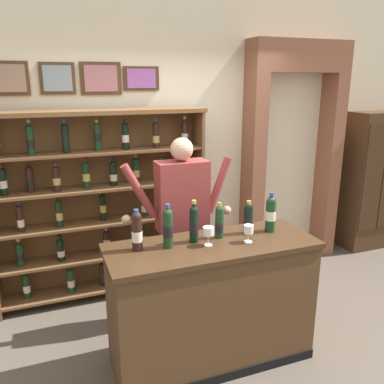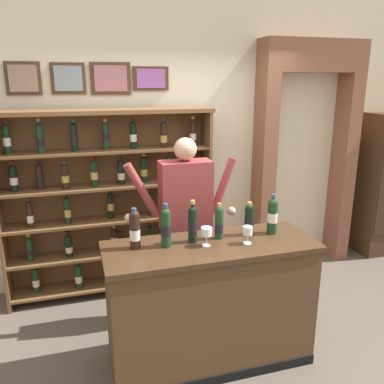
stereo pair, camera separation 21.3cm
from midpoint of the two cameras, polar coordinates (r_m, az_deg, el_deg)
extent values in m
cube|color=brown|center=(3.59, 2.86, -22.30)|extent=(14.00, 14.00, 0.02)
cube|color=beige|center=(4.45, -5.59, 8.70)|extent=(12.00, 0.16, 3.32)
cube|color=#422B19|center=(4.18, -25.89, 14.42)|extent=(0.32, 0.02, 0.31)
cube|color=#896A59|center=(4.17, -25.91, 14.42)|extent=(0.26, 0.01, 0.25)
cube|color=#422B19|center=(4.17, -20.15, 15.02)|extent=(0.33, 0.02, 0.30)
cube|color=slate|center=(4.16, -20.14, 15.02)|extent=(0.26, 0.01, 0.24)
cube|color=#422B19|center=(4.20, -14.39, 15.47)|extent=(0.40, 0.02, 0.31)
cube|color=#945A62|center=(4.19, -14.37, 15.47)|extent=(0.32, 0.01, 0.25)
cube|color=#422B19|center=(4.27, -8.75, 15.76)|extent=(0.37, 0.02, 0.24)
cube|color=#8B4C98|center=(4.25, -8.71, 15.76)|extent=(0.29, 0.01, 0.19)
cube|color=brown|center=(4.33, -0.60, -0.80)|extent=(0.03, 0.32, 1.93)
cube|color=brown|center=(4.26, -14.44, -1.62)|extent=(2.09, 0.02, 1.93)
cube|color=brown|center=(4.45, -13.43, -12.84)|extent=(2.03, 0.31, 0.02)
cylinder|color=#19381E|center=(4.40, -23.92, -12.36)|extent=(0.07, 0.07, 0.23)
sphere|color=#19381E|center=(4.34, -24.10, -10.97)|extent=(0.07, 0.07, 0.07)
cylinder|color=#19381E|center=(4.33, -24.14, -10.64)|extent=(0.03, 0.03, 0.07)
cylinder|color=#99999E|center=(4.32, -24.17, -10.35)|extent=(0.03, 0.03, 0.03)
cylinder|color=silver|center=(4.40, -23.90, -12.54)|extent=(0.07, 0.07, 0.07)
cylinder|color=#19381E|center=(4.34, -18.32, -12.14)|extent=(0.07, 0.07, 0.23)
sphere|color=#19381E|center=(4.29, -18.46, -10.74)|extent=(0.07, 0.07, 0.07)
cylinder|color=#19381E|center=(4.27, -18.50, -10.32)|extent=(0.03, 0.03, 0.08)
cylinder|color=#99999E|center=(4.26, -18.54, -9.95)|extent=(0.03, 0.03, 0.03)
cylinder|color=beige|center=(4.35, -18.31, -12.30)|extent=(0.07, 0.07, 0.07)
cylinder|color=black|center=(4.39, -14.04, -11.52)|extent=(0.07, 0.07, 0.21)
sphere|color=black|center=(4.34, -14.14, -10.19)|extent=(0.07, 0.07, 0.07)
cylinder|color=black|center=(4.33, -14.16, -9.92)|extent=(0.03, 0.03, 0.06)
cylinder|color=black|center=(4.32, -14.18, -9.70)|extent=(0.03, 0.03, 0.03)
cylinder|color=black|center=(4.39, -14.05, -11.42)|extent=(0.07, 0.07, 0.07)
cylinder|color=black|center=(4.46, -8.16, -10.74)|extent=(0.07, 0.07, 0.22)
sphere|color=black|center=(4.41, -8.22, -9.42)|extent=(0.07, 0.07, 0.07)
cylinder|color=black|center=(4.40, -8.24, -8.99)|extent=(0.03, 0.03, 0.08)
cylinder|color=black|center=(4.38, -8.26, -8.61)|extent=(0.03, 0.03, 0.03)
cylinder|color=black|center=(4.46, -8.17, -10.65)|extent=(0.07, 0.07, 0.07)
cylinder|color=#19381E|center=(4.52, -2.96, -10.17)|extent=(0.07, 0.07, 0.22)
sphere|color=#19381E|center=(4.47, -2.98, -8.84)|extent=(0.07, 0.07, 0.07)
cylinder|color=#19381E|center=(4.46, -2.98, -8.53)|extent=(0.03, 0.03, 0.06)
cylinder|color=black|center=(4.45, -2.99, -8.27)|extent=(0.03, 0.03, 0.03)
cylinder|color=beige|center=(4.53, -2.95, -10.34)|extent=(0.07, 0.07, 0.07)
cube|color=brown|center=(4.29, -13.74, -8.65)|extent=(2.03, 0.31, 0.03)
cylinder|color=#19381E|center=(4.25, -24.71, -8.36)|extent=(0.07, 0.07, 0.19)
sphere|color=#19381E|center=(4.21, -24.87, -7.06)|extent=(0.07, 0.07, 0.07)
cylinder|color=#19381E|center=(4.19, -24.93, -6.62)|extent=(0.03, 0.03, 0.08)
cylinder|color=#B79338|center=(4.18, -24.98, -6.22)|extent=(0.04, 0.04, 0.03)
cylinder|color=black|center=(4.25, -24.70, -8.43)|extent=(0.07, 0.07, 0.06)
cylinder|color=black|center=(4.21, -19.66, -8.05)|extent=(0.07, 0.07, 0.19)
sphere|color=black|center=(4.17, -19.78, -6.77)|extent=(0.07, 0.07, 0.07)
cylinder|color=black|center=(4.16, -19.83, -6.36)|extent=(0.03, 0.03, 0.08)
cylinder|color=black|center=(4.15, -19.86, -6.00)|extent=(0.04, 0.04, 0.03)
cylinder|color=beige|center=(4.22, -19.63, -8.27)|extent=(0.07, 0.07, 0.06)
cylinder|color=black|center=(4.29, -13.51, -7.05)|extent=(0.07, 0.07, 0.20)
sphere|color=black|center=(4.25, -13.60, -5.76)|extent=(0.07, 0.07, 0.07)
cylinder|color=black|center=(4.24, -13.62, -5.46)|extent=(0.03, 0.03, 0.06)
cylinder|color=#99999E|center=(4.23, -13.63, -5.22)|extent=(0.03, 0.03, 0.03)
cylinder|color=silver|center=(4.29, -13.51, -6.99)|extent=(0.07, 0.07, 0.06)
cylinder|color=black|center=(4.30, -8.55, -6.69)|extent=(0.07, 0.07, 0.20)
sphere|color=black|center=(4.26, -8.61, -5.39)|extent=(0.07, 0.07, 0.07)
cylinder|color=black|center=(4.25, -8.62, -5.12)|extent=(0.03, 0.03, 0.06)
cylinder|color=maroon|center=(4.25, -8.63, -4.89)|extent=(0.03, 0.03, 0.03)
cylinder|color=beige|center=(4.30, -8.56, -6.58)|extent=(0.07, 0.07, 0.06)
cylinder|color=black|center=(4.43, -3.34, -5.81)|extent=(0.07, 0.07, 0.21)
sphere|color=black|center=(4.39, -3.36, -4.49)|extent=(0.07, 0.07, 0.07)
cylinder|color=black|center=(4.38, -3.37, -4.09)|extent=(0.03, 0.03, 0.08)
cylinder|color=#B79338|center=(4.37, -3.38, -3.75)|extent=(0.03, 0.03, 0.03)
cylinder|color=beige|center=(4.43, -3.34, -6.00)|extent=(0.07, 0.07, 0.07)
cube|color=brown|center=(4.16, -14.06, -4.16)|extent=(2.03, 0.31, 0.02)
cylinder|color=black|center=(4.09, -24.73, -3.71)|extent=(0.06, 0.06, 0.22)
sphere|color=black|center=(4.05, -24.92, -2.17)|extent=(0.06, 0.06, 0.06)
cylinder|color=black|center=(4.04, -24.96, -1.77)|extent=(0.02, 0.02, 0.07)
cylinder|color=navy|center=(4.04, -25.00, -1.43)|extent=(0.03, 0.03, 0.03)
cylinder|color=silver|center=(4.09, -24.69, -4.06)|extent=(0.06, 0.06, 0.07)
cylinder|color=black|center=(4.07, -19.89, -3.16)|extent=(0.06, 0.06, 0.24)
sphere|color=black|center=(4.03, -20.05, -1.50)|extent=(0.06, 0.06, 0.06)
cylinder|color=black|center=(4.02, -20.10, -1.05)|extent=(0.03, 0.03, 0.08)
cylinder|color=black|center=(4.01, -20.13, -0.67)|extent=(0.03, 0.03, 0.03)
cylinder|color=tan|center=(4.07, -19.88, -3.30)|extent=(0.06, 0.06, 0.08)
cylinder|color=black|center=(4.13, -14.07, -2.38)|extent=(0.06, 0.06, 0.24)
sphere|color=black|center=(4.10, -14.18, -0.74)|extent=(0.06, 0.06, 0.06)
cylinder|color=black|center=(4.09, -14.22, -0.26)|extent=(0.03, 0.03, 0.08)
cylinder|color=black|center=(4.08, -14.25, 0.17)|extent=(0.03, 0.03, 0.03)
cylinder|color=tan|center=(4.13, -14.08, -2.32)|extent=(0.06, 0.06, 0.08)
cylinder|color=black|center=(4.17, -8.32, -1.99)|extent=(0.06, 0.06, 0.22)
sphere|color=black|center=(4.14, -8.38, -0.46)|extent=(0.06, 0.06, 0.06)
cylinder|color=black|center=(4.13, -8.40, -0.15)|extent=(0.02, 0.02, 0.06)
cylinder|color=maroon|center=(4.13, -8.41, 0.10)|extent=(0.03, 0.03, 0.03)
cylinder|color=beige|center=(4.18, -8.31, -2.33)|extent=(0.06, 0.06, 0.07)
cylinder|color=black|center=(4.23, -3.59, -1.51)|extent=(0.06, 0.06, 0.23)
sphere|color=black|center=(4.20, -3.62, 0.09)|extent=(0.06, 0.06, 0.06)
cylinder|color=black|center=(4.19, -3.62, 0.40)|extent=(0.03, 0.03, 0.06)
cylinder|color=black|center=(4.19, -3.63, 0.65)|extent=(0.03, 0.03, 0.03)
cylinder|color=black|center=(4.24, -3.58, -1.74)|extent=(0.06, 0.06, 0.08)
cube|color=brown|center=(4.06, -14.39, 0.59)|extent=(2.03, 0.31, 0.02)
cylinder|color=black|center=(4.03, -26.81, 1.06)|extent=(0.07, 0.07, 0.22)
sphere|color=black|center=(4.01, -27.01, 2.65)|extent=(0.07, 0.07, 0.07)
cylinder|color=black|center=(4.01, -27.06, 3.01)|extent=(0.03, 0.03, 0.06)
cylinder|color=maroon|center=(4.00, -27.10, 3.32)|extent=(0.04, 0.04, 0.03)
cylinder|color=silver|center=(4.04, -26.80, 0.98)|extent=(0.07, 0.07, 0.07)
cylinder|color=black|center=(4.04, -23.56, 1.42)|extent=(0.07, 0.07, 0.21)
sphere|color=black|center=(4.02, -23.73, 2.94)|extent=(0.07, 0.07, 0.07)
cylinder|color=black|center=(4.01, -23.76, 3.26)|extent=(0.03, 0.03, 0.06)
cylinder|color=black|center=(4.01, -23.79, 3.52)|extent=(0.03, 0.03, 0.03)
cylinder|color=black|center=(4.05, -23.53, 1.17)|extent=(0.07, 0.07, 0.07)
cylinder|color=black|center=(3.98, -20.25, 1.53)|extent=(0.07, 0.07, 0.21)
sphere|color=black|center=(3.96, -20.40, 3.04)|extent=(0.07, 0.07, 0.07)
cylinder|color=black|center=(3.95, -20.43, 3.38)|extent=(0.03, 0.03, 0.06)
cylinder|color=navy|center=(3.95, -20.46, 3.64)|extent=(0.03, 0.03, 0.03)
cylinder|color=tan|center=(3.98, -20.25, 1.44)|extent=(0.07, 0.07, 0.07)
cylinder|color=black|center=(3.99, -16.37, 2.04)|extent=(0.07, 0.07, 0.23)
sphere|color=black|center=(3.96, -16.50, 3.71)|extent=(0.07, 0.07, 0.07)
cylinder|color=black|center=(3.95, -16.54, 4.15)|extent=(0.03, 0.03, 0.07)
cylinder|color=maroon|center=(3.95, -16.57, 4.53)|extent=(0.04, 0.04, 0.03)
cylinder|color=tan|center=(3.99, -16.37, 2.03)|extent=(0.07, 0.07, 0.07)
cylinder|color=black|center=(4.04, -12.67, 2.36)|extent=(0.07, 0.07, 0.21)
sphere|color=black|center=(4.02, -12.77, 3.88)|extent=(0.07, 0.07, 0.07)
cylinder|color=black|center=(4.01, -12.79, 4.28)|extent=(0.03, 0.03, 0.07)
cylinder|color=black|center=(4.01, -12.81, 4.62)|extent=(0.03, 0.03, 0.03)
cylinder|color=beige|center=(4.05, -12.66, 2.06)|extent=(0.07, 0.07, 0.07)
cylinder|color=black|center=(4.12, -9.46, 2.87)|extent=(0.07, 0.07, 0.22)
sphere|color=black|center=(4.09, -9.53, 4.47)|extent=(0.07, 0.07, 0.07)
cylinder|color=black|center=(4.09, -9.55, 4.83)|extent=(0.03, 0.03, 0.06)
cylinder|color=#B79338|center=(4.08, -9.56, 5.13)|extent=(0.03, 0.03, 0.03)
cylinder|color=tan|center=(4.12, -9.45, 2.64)|extent=(0.07, 0.07, 0.07)
cylinder|color=#19381E|center=(4.13, -5.86, 3.06)|extent=(0.07, 0.07, 0.22)
sphere|color=#19381E|center=(4.11, -5.91, 4.67)|extent=(0.07, 0.07, 0.07)
cylinder|color=#19381E|center=(4.10, -5.92, 5.05)|extent=(0.03, 0.03, 0.07)
cylinder|color=maroon|center=(4.10, -5.93, 5.39)|extent=(0.03, 0.03, 0.03)
cylinder|color=beige|center=(4.13, -5.87, 3.13)|extent=(0.07, 0.07, 0.07)
cylinder|color=black|center=(4.19, -2.85, 3.32)|extent=(0.07, 0.07, 0.23)
sphere|color=black|center=(4.17, -2.87, 4.91)|extent=(0.07, 0.07, 0.07)
cylinder|color=black|center=(4.16, -2.88, 5.37)|extent=(0.03, 0.03, 0.08)
cylinder|color=navy|center=(4.16, -2.89, 5.78)|extent=(0.03, 0.03, 0.03)
cylinder|color=silver|center=(4.19, -2.85, 3.38)|extent=(0.07, 0.07, 0.07)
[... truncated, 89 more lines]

